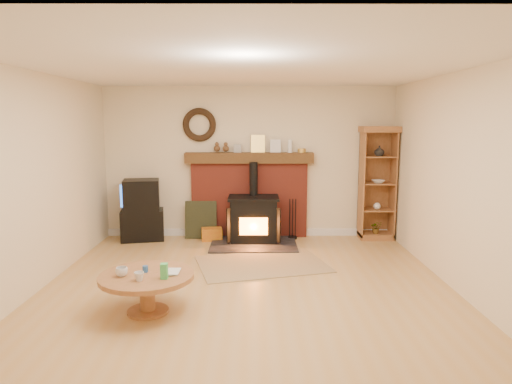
{
  "coord_description": "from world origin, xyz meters",
  "views": [
    {
      "loc": [
        0.09,
        -5.16,
        2.02
      ],
      "look_at": [
        0.11,
        1.0,
        1.05
      ],
      "focal_mm": 32.0,
      "sensor_mm": 36.0,
      "label": 1
    }
  ],
  "objects_px": {
    "wood_stove": "(254,220)",
    "curio_cabinet": "(377,183)",
    "tv_unit": "(142,211)",
    "coffee_table": "(147,281)"
  },
  "relations": [
    {
      "from": "coffee_table",
      "to": "curio_cabinet",
      "type": "bearing_deg",
      "value": 43.97
    },
    {
      "from": "wood_stove",
      "to": "tv_unit",
      "type": "bearing_deg",
      "value": 174.24
    },
    {
      "from": "curio_cabinet",
      "to": "coffee_table",
      "type": "relative_size",
      "value": 1.93
    },
    {
      "from": "tv_unit",
      "to": "curio_cabinet",
      "type": "relative_size",
      "value": 0.54
    },
    {
      "from": "curio_cabinet",
      "to": "coffee_table",
      "type": "distance_m",
      "value": 4.53
    },
    {
      "from": "wood_stove",
      "to": "curio_cabinet",
      "type": "bearing_deg",
      "value": 7.51
    },
    {
      "from": "wood_stove",
      "to": "coffee_table",
      "type": "relative_size",
      "value": 1.4
    },
    {
      "from": "tv_unit",
      "to": "coffee_table",
      "type": "xyz_separation_m",
      "value": [
        0.78,
        -3.03,
        -0.15
      ]
    },
    {
      "from": "coffee_table",
      "to": "tv_unit",
      "type": "bearing_deg",
      "value": 104.48
    },
    {
      "from": "tv_unit",
      "to": "curio_cabinet",
      "type": "distance_m",
      "value": 4.04
    }
  ]
}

